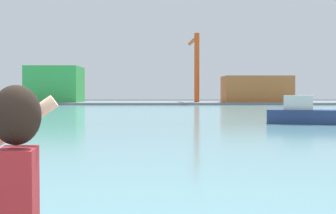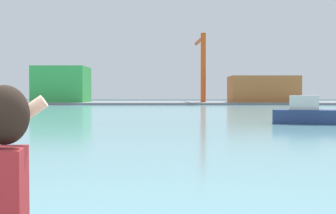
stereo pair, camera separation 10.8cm
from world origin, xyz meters
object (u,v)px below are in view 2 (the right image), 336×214
warehouse_right (263,89)px  port_crane (202,59)px  person_photographer (5,203)px  boat_moored (313,114)px  warehouse_left (62,84)px

warehouse_right → port_crane: 13.27m
person_photographer → warehouse_right: size_ratio=0.13×
person_photographer → warehouse_right: (19.39, 87.83, 1.33)m
person_photographer → warehouse_right: warehouse_right is taller
boat_moored → person_photographer: bearing=-93.4°
warehouse_right → port_crane: port_crane is taller
warehouse_left → warehouse_right: (39.50, -1.88, -0.96)m
boat_moored → warehouse_right: (7.95, 56.66, 2.22)m
person_photographer → warehouse_left: bearing=4.8°
boat_moored → warehouse_left: (-31.55, 58.54, 3.18)m
warehouse_right → warehouse_left: bearing=177.3°
person_photographer → port_crane: size_ratio=0.13×
person_photographer → warehouse_right: 89.96m
warehouse_left → warehouse_right: size_ratio=0.78×
warehouse_left → port_crane: bearing=-0.4°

